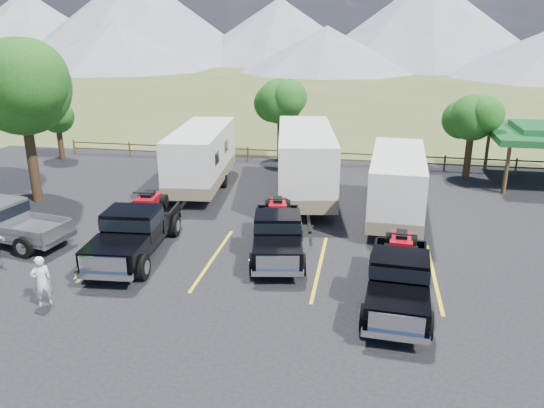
% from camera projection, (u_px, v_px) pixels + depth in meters
% --- Properties ---
extents(ground, '(320.00, 320.00, 0.00)m').
position_uv_depth(ground, '(239.00, 320.00, 15.80)').
color(ground, '#425022').
rests_on(ground, ground).
extents(asphalt_lot, '(44.00, 34.00, 0.04)m').
position_uv_depth(asphalt_lot, '(260.00, 275.00, 18.58)').
color(asphalt_lot, black).
rests_on(asphalt_lot, ground).
extents(stall_lines, '(12.12, 5.50, 0.01)m').
position_uv_depth(stall_lines, '(265.00, 262.00, 19.51)').
color(stall_lines, yellow).
rests_on(stall_lines, asphalt_lot).
extents(tree_big_nw, '(5.54, 5.18, 7.84)m').
position_uv_depth(tree_big_nw, '(21.00, 87.00, 24.56)').
color(tree_big_nw, black).
rests_on(tree_big_nw, ground).
extents(tree_ne_a, '(3.11, 2.92, 4.76)m').
position_uv_depth(tree_ne_a, '(472.00, 118.00, 28.95)').
color(tree_ne_a, black).
rests_on(tree_ne_a, ground).
extents(tree_north, '(3.46, 3.24, 5.25)m').
position_uv_depth(tree_north, '(280.00, 101.00, 32.60)').
color(tree_north, black).
rests_on(tree_north, ground).
extents(tree_nw_small, '(2.59, 2.43, 3.85)m').
position_uv_depth(tree_nw_small, '(57.00, 117.00, 33.50)').
color(tree_nw_small, black).
rests_on(tree_nw_small, ground).
extents(rail_fence, '(36.12, 0.12, 1.00)m').
position_uv_depth(rail_fence, '(343.00, 157.00, 32.47)').
color(rail_fence, brown).
rests_on(rail_fence, ground).
extents(mountain_range, '(209.00, 71.00, 20.00)m').
position_uv_depth(mountain_range, '(323.00, 26.00, 113.17)').
color(mountain_range, slate).
rests_on(mountain_range, ground).
extents(rig_left, '(2.57, 6.32, 2.06)m').
position_uv_depth(rig_left, '(136.00, 229.00, 19.99)').
color(rig_left, black).
rests_on(rig_left, asphalt_lot).
extents(rig_center, '(2.67, 5.73, 1.84)m').
position_uv_depth(rig_center, '(278.00, 231.00, 20.06)').
color(rig_center, black).
rests_on(rig_center, asphalt_lot).
extents(rig_right, '(2.26, 5.74, 1.88)m').
position_uv_depth(rig_right, '(399.00, 276.00, 16.47)').
color(rig_right, black).
rests_on(rig_right, asphalt_lot).
extents(trailer_left, '(3.08, 9.29, 3.21)m').
position_uv_depth(trailer_left, '(201.00, 158.00, 27.70)').
color(trailer_left, white).
rests_on(trailer_left, asphalt_lot).
extents(trailer_center, '(3.85, 10.07, 3.48)m').
position_uv_depth(trailer_center, '(305.00, 163.00, 26.05)').
color(trailer_center, white).
rests_on(trailer_center, asphalt_lot).
extents(trailer_right, '(2.54, 8.63, 2.99)m').
position_uv_depth(trailer_right, '(397.00, 186.00, 23.35)').
color(trailer_right, white).
rests_on(trailer_right, asphalt_lot).
extents(pickup_silver, '(5.92, 2.72, 1.71)m').
position_uv_depth(pickup_silver, '(3.00, 222.00, 20.99)').
color(pickup_silver, slate).
rests_on(pickup_silver, asphalt_lot).
extents(person_a, '(0.71, 0.71, 1.67)m').
position_uv_depth(person_a, '(41.00, 281.00, 16.28)').
color(person_a, silver).
rests_on(person_a, asphalt_lot).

